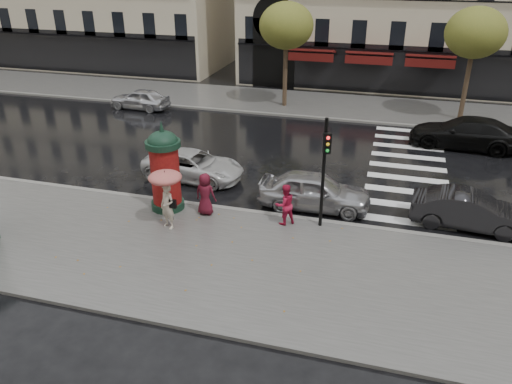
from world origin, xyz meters
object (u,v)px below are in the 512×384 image
(traffic_light, at_px, (325,164))
(car_black, at_px, (465,133))
(car_white, at_px, (193,165))
(man_burgundy, at_px, (205,194))
(car_far_silver, at_px, (140,99))
(morris_column, at_px, (165,168))
(woman_red, at_px, (285,204))
(car_silver, at_px, (315,191))
(woman_umbrella, at_px, (166,190))
(car_darkgrey, at_px, (470,211))

(traffic_light, relative_size, car_black, 0.75)
(traffic_light, height_order, car_white, traffic_light)
(man_burgundy, distance_m, car_far_silver, 15.79)
(morris_column, relative_size, car_far_silver, 0.92)
(woman_red, relative_size, morris_column, 0.44)
(man_burgundy, height_order, morris_column, morris_column)
(man_burgundy, height_order, car_silver, man_burgundy)
(man_burgundy, distance_m, traffic_light, 4.78)
(woman_red, relative_size, man_burgundy, 0.94)
(woman_umbrella, distance_m, car_silver, 5.92)
(morris_column, relative_size, car_black, 0.65)
(man_burgundy, height_order, car_white, man_burgundy)
(traffic_light, xyz_separation_m, car_far_silver, (-13.90, 12.45, -1.98))
(woman_red, bearing_deg, morris_column, -37.93)
(woman_umbrella, height_order, morris_column, morris_column)
(woman_umbrella, relative_size, man_burgundy, 1.37)
(woman_red, relative_size, car_black, 0.29)
(man_burgundy, distance_m, car_darkgrey, 9.93)
(car_silver, xyz_separation_m, car_far_silver, (-13.36, 10.80, -0.09))
(woman_red, relative_size, car_far_silver, 0.41)
(car_darkgrey, height_order, car_white, car_darkgrey)
(car_far_silver, bearing_deg, car_black, 87.52)
(car_black, bearing_deg, woman_red, -29.41)
(man_burgundy, relative_size, morris_column, 0.47)
(traffic_light, bearing_deg, car_white, 154.39)
(traffic_light, relative_size, car_darkgrey, 0.99)
(car_darkgrey, height_order, car_black, car_black)
(woman_umbrella, relative_size, car_silver, 0.52)
(car_silver, bearing_deg, woman_umbrella, 121.80)
(car_white, bearing_deg, car_darkgrey, -91.72)
(man_burgundy, height_order, traffic_light, traffic_light)
(car_white, relative_size, car_far_silver, 1.18)
(morris_column, relative_size, car_silver, 0.81)
(morris_column, height_order, traffic_light, traffic_light)
(morris_column, height_order, car_far_silver, morris_column)
(traffic_light, relative_size, car_white, 0.90)
(woman_red, distance_m, traffic_light, 2.20)
(woman_umbrella, bearing_deg, man_burgundy, 55.48)
(woman_umbrella, distance_m, morris_column, 1.61)
(woman_red, bearing_deg, car_silver, -152.12)
(car_black, height_order, car_far_silver, car_black)
(woman_umbrella, distance_m, car_white, 4.80)
(woman_umbrella, xyz_separation_m, car_darkgrey, (10.69, 3.24, -0.95))
(woman_red, xyz_separation_m, car_black, (7.23, 10.77, -0.11))
(morris_column, bearing_deg, woman_umbrella, -63.84)
(car_darkgrey, bearing_deg, car_far_silver, 65.22)
(woman_umbrella, bearing_deg, morris_column, 116.16)
(man_burgundy, bearing_deg, woman_umbrella, 60.73)
(woman_red, height_order, morris_column, morris_column)
(man_burgundy, relative_size, car_white, 0.37)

